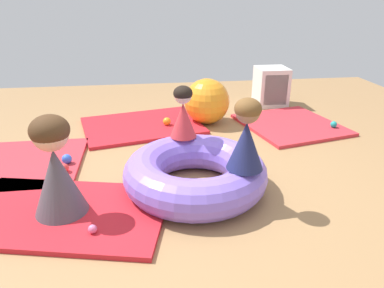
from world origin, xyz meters
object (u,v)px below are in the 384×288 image
object	(u,v)px
adult_seated	(56,167)
play_ball_green	(248,113)
play_ball_blue	(67,159)
exercise_ball_large	(207,101)
play_ball_teal	(334,124)
inflatable_cushion	(195,173)
play_ball_red	(64,168)
play_ball_orange	(167,121)
child_in_navy	(246,135)
storage_cube	(271,87)
play_ball_pink	(93,229)
child_in_red	(183,112)

from	to	relation	value
adult_seated	play_ball_green	bearing A→B (deg)	50.69
play_ball_blue	exercise_ball_large	bearing A→B (deg)	34.79
adult_seated	play_ball_teal	world-z (taller)	adult_seated
play_ball_teal	exercise_ball_large	bearing A→B (deg)	161.84
inflatable_cushion	play_ball_red	size ratio (longest dim) A/B	14.78
play_ball_orange	play_ball_teal	bearing A→B (deg)	-10.16
child_in_navy	adult_seated	size ratio (longest dim) A/B	0.72
play_ball_orange	storage_cube	distance (m)	1.80
adult_seated	storage_cube	size ratio (longest dim) A/B	1.37
adult_seated	play_ball_red	distance (m)	0.75
inflatable_cushion	storage_cube	xyz separation A→B (m)	(1.48, 2.34, 0.11)
play_ball_orange	inflatable_cushion	bearing A→B (deg)	-85.16
play_ball_pink	adult_seated	bearing A→B (deg)	130.14
child_in_red	adult_seated	size ratio (longest dim) A/B	0.63
play_ball_orange	adult_seated	bearing A→B (deg)	-117.17
adult_seated	play_ball_red	bearing A→B (deg)	105.09
exercise_ball_large	storage_cube	world-z (taller)	exercise_ball_large
adult_seated	child_in_red	bearing A→B (deg)	40.11
child_in_red	play_ball_green	distance (m)	1.74
child_in_navy	play_ball_pink	size ratio (longest dim) A/B	8.91
play_ball_red	exercise_ball_large	bearing A→B (deg)	39.24
child_in_red	exercise_ball_large	distance (m)	1.36
child_in_red	storage_cube	distance (m)	2.46
play_ball_pink	exercise_ball_large	size ratio (longest dim) A/B	0.11
play_ball_blue	play_ball_orange	world-z (taller)	play_ball_orange
child_in_red	play_ball_red	distance (m)	1.21
exercise_ball_large	storage_cube	distance (m)	1.27
inflatable_cushion	play_ball_orange	size ratio (longest dim) A/B	12.47
play_ball_pink	child_in_red	bearing A→B (deg)	52.99
child_in_navy	play_ball_green	distance (m)	2.19
child_in_navy	play_ball_green	bearing A→B (deg)	-111.64
child_in_navy	adult_seated	bearing A→B (deg)	-5.82
play_ball_red	play_ball_green	world-z (taller)	play_ball_green
child_in_red	play_ball_blue	size ratio (longest dim) A/B	5.06
play_ball_blue	play_ball_green	bearing A→B (deg)	28.34
inflatable_cushion	storage_cube	distance (m)	2.77
child_in_red	play_ball_red	world-z (taller)	child_in_red
child_in_red	play_ball_pink	world-z (taller)	child_in_red
play_ball_pink	play_ball_teal	bearing A→B (deg)	33.10
play_ball_pink	storage_cube	world-z (taller)	storage_cube
play_ball_teal	storage_cube	size ratio (longest dim) A/B	0.14
child_in_navy	play_ball_green	size ratio (longest dim) A/B	6.26
storage_cube	play_ball_green	bearing A→B (deg)	-131.01
play_ball_blue	play_ball_teal	distance (m)	3.12
play_ball_red	play_ball_pink	bearing A→B (deg)	-69.35
child_in_red	exercise_ball_large	xyz separation A→B (m)	(0.44, 1.25, -0.28)
play_ball_blue	storage_cube	size ratio (longest dim) A/B	0.17
play_ball_red	storage_cube	bearing A→B (deg)	36.03
exercise_ball_large	inflatable_cushion	bearing A→B (deg)	-103.13
play_ball_red	inflatable_cushion	bearing A→B (deg)	-19.81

